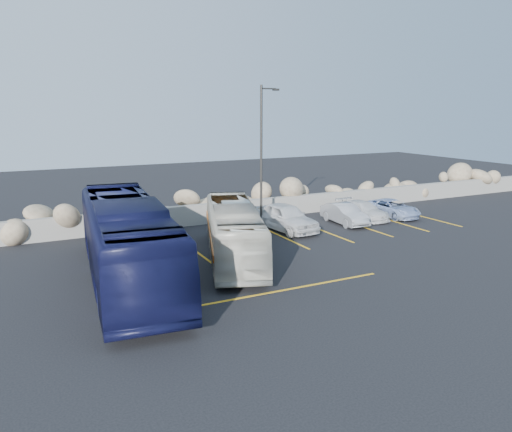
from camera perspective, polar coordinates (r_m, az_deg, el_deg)
name	(u,v)px	position (r m, az deg, el deg)	size (l,w,h in m)	color
ground	(316,286)	(19.64, 6.84, -8.00)	(90.00, 90.00, 0.00)	black
seawall	(205,214)	(29.82, -5.90, 0.25)	(60.00, 0.40, 1.20)	gray
riprap_pile	(197,199)	(30.79, -6.72, 1.94)	(54.00, 2.80, 2.60)	#947D61
parking_lines	(331,239)	(26.54, 8.62, -2.65)	(18.16, 9.36, 0.01)	gold
lamppost	(262,153)	(28.04, 0.70, 7.19)	(1.14, 0.18, 8.00)	#312F2B
vintage_bus	(234,232)	(22.67, -2.57, -1.80)	(2.13, 9.11, 2.54)	beige
tour_coach	(127,241)	(20.18, -14.51, -2.79)	(2.80, 11.98, 3.34)	#101238
car_a	(286,217)	(28.02, 3.46, -0.14)	(1.81, 4.50, 1.53)	silver
car_b	(345,214)	(30.08, 10.09, 0.23)	(1.28, 3.66, 1.21)	#A9AAAE
car_c	(363,210)	(31.62, 12.11, 0.64)	(1.54, 3.79, 1.10)	silver
car_d	(392,208)	(32.75, 15.24, 0.86)	(1.81, 3.92, 1.09)	#94A9D2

